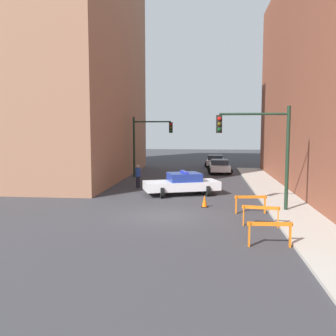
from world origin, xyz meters
The scene contains 13 objects.
ground_plane centered at (0.00, 0.00, 0.00)m, with size 120.00×120.00×0.00m, color #38383D.
sidewalk_right centered at (6.20, 0.00, 0.06)m, with size 2.40×44.00×0.12m.
building_corner_left centered at (-12.00, 14.00, 11.93)m, with size 14.00×20.00×23.86m.
traffic_light_near centered at (4.73, 1.44, 3.53)m, with size 3.64×0.35×5.20m.
traffic_light_far centered at (-3.30, 14.19, 3.40)m, with size 3.44×0.35×5.20m.
police_car centered at (0.35, 5.84, 0.72)m, with size 5.05×3.30×1.52m.
parked_car_near centered at (3.07, 17.96, 0.67)m, with size 2.35×4.35×1.31m.
parked_car_mid centered at (2.79, 24.01, 0.67)m, with size 2.37×4.36×1.31m.
pedestrian_crossing centered at (-2.97, 8.34, 0.86)m, with size 0.41×0.41×1.66m.
barrier_front centered at (4.16, -4.42, 0.62)m, with size 1.60×0.23×0.90m.
barrier_mid centered at (4.23, -1.61, 0.62)m, with size 1.59×0.38×0.90m.
barrier_back centered at (4.08, 0.89, 0.62)m, with size 1.59×0.36×0.90m.
traffic_cone centered at (1.80, 2.16, 0.32)m, with size 0.36×0.36×0.66m.
Camera 1 is at (1.94, -17.66, 4.17)m, focal length 40.00 mm.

